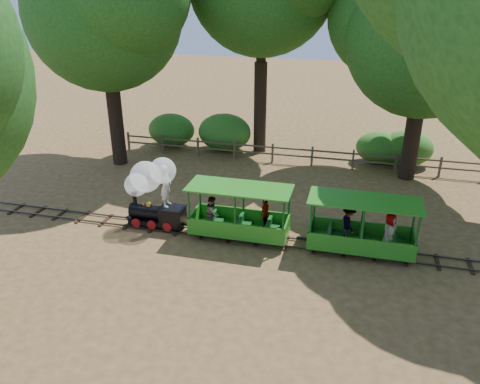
% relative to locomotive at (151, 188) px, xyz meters
% --- Properties ---
extents(ground, '(90.00, 90.00, 0.00)m').
position_rel_locomotive_xyz_m(ground, '(4.01, -0.08, -1.58)').
color(ground, olive).
rests_on(ground, ground).
extents(track, '(22.00, 1.00, 0.10)m').
position_rel_locomotive_xyz_m(track, '(4.01, -0.08, -1.51)').
color(track, '#3F3D3A').
rests_on(track, ground).
extents(locomotive, '(2.42, 1.14, 2.78)m').
position_rel_locomotive_xyz_m(locomotive, '(0.00, 0.00, 0.00)').
color(locomotive, black).
rests_on(locomotive, ground).
extents(carriage_front, '(3.61, 1.47, 1.88)m').
position_rel_locomotive_xyz_m(carriage_front, '(3.27, -0.09, -0.78)').
color(carriage_front, '#29851D').
rests_on(carriage_front, track).
extents(carriage_rear, '(3.61, 1.47, 1.88)m').
position_rel_locomotive_xyz_m(carriage_rear, '(7.54, -0.06, -0.75)').
color(carriage_rear, '#29851D').
rests_on(carriage_rear, track).
extents(oak_nw, '(8.83, 7.77, 10.74)m').
position_rel_locomotive_xyz_m(oak_nw, '(-4.53, 6.02, 5.99)').
color(oak_nw, '#2D2116').
rests_on(oak_nw, ground).
extents(oak_ne, '(8.59, 7.56, 9.81)m').
position_rel_locomotive_xyz_m(oak_ne, '(9.47, 7.52, 5.15)').
color(oak_ne, '#2D2116').
rests_on(oak_ne, ground).
extents(fence, '(18.10, 0.10, 1.00)m').
position_rel_locomotive_xyz_m(fence, '(4.01, 7.92, -1.00)').
color(fence, brown).
rests_on(fence, ground).
extents(shrub_west, '(2.63, 2.02, 1.82)m').
position_rel_locomotive_xyz_m(shrub_west, '(-2.99, 9.22, -0.67)').
color(shrub_west, '#2D6B1E').
rests_on(shrub_west, ground).
extents(shrub_mid_w, '(2.90, 2.23, 2.01)m').
position_rel_locomotive_xyz_m(shrub_mid_w, '(0.10, 9.22, -0.57)').
color(shrub_mid_w, '#2D6B1E').
rests_on(shrub_mid_w, ground).
extents(shrub_mid_e, '(2.33, 1.79, 1.61)m').
position_rel_locomotive_xyz_m(shrub_mid_e, '(8.24, 9.22, -0.77)').
color(shrub_mid_e, '#2D6B1E').
rests_on(shrub_mid_e, ground).
extents(shrub_east, '(2.55, 1.96, 1.77)m').
position_rel_locomotive_xyz_m(shrub_east, '(9.54, 9.22, -0.69)').
color(shrub_east, '#2D6B1E').
rests_on(shrub_east, ground).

